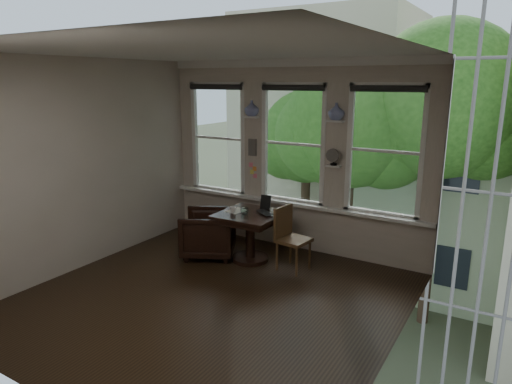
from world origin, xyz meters
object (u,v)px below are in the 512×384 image
Objects in this scene: armchair_left at (208,233)px; laptop at (262,213)px; side_chair_right at (294,240)px; mug at (233,210)px; table at (250,237)px.

laptop reaches higher than armchair_left.
side_chair_right is 1.02m from mug.
armchair_left is 0.87× the size of side_chair_right.
armchair_left is 0.62m from mug.
table is 0.50m from mug.
side_chair_right reaches higher than mug.
armchair_left is at bearing -133.11° from laptop.
side_chair_right is (0.72, 0.02, 0.09)m from table.
mug is at bearing 106.79° from side_chair_right.
laptop reaches higher than table.
table reaches higher than armchair_left.
mug is at bearing 68.08° from armchair_left.
laptop is at bearing 9.37° from table.
table is 0.43m from laptop.
table is at bearing 99.23° from side_chair_right.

